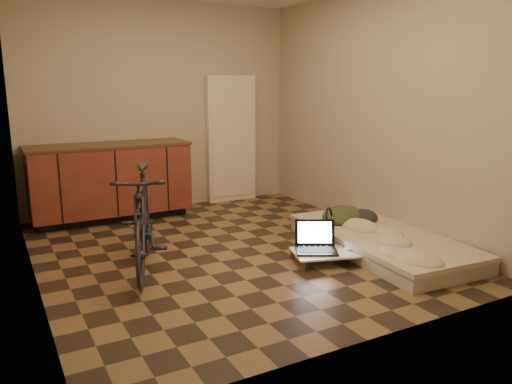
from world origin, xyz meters
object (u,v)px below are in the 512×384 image
bicycle (142,215)px  futon (381,241)px  lap_desk (327,253)px  laptop (316,245)px

bicycle → futon: (2.19, -0.58, -0.41)m
lap_desk → laptop: 0.12m
laptop → lap_desk: bearing=-23.7°
bicycle → laptop: 1.58m
bicycle → laptop: size_ratio=3.18×
bicycle → futon: 2.30m
bicycle → lap_desk: 1.68m
bicycle → futon: bearing=4.4°
futon → lap_desk: size_ratio=2.93×
futon → lap_desk: 0.68m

